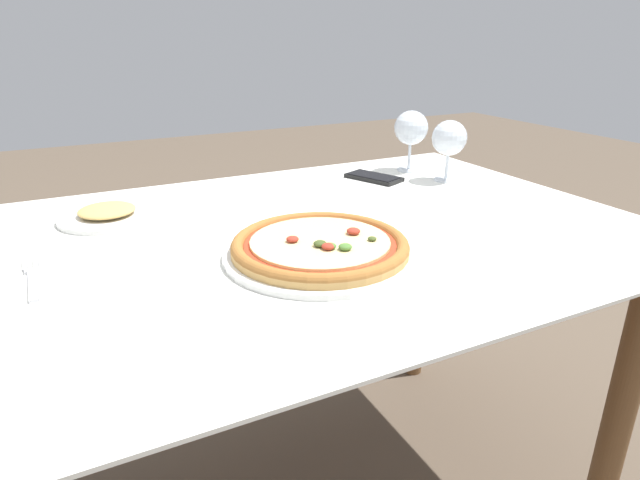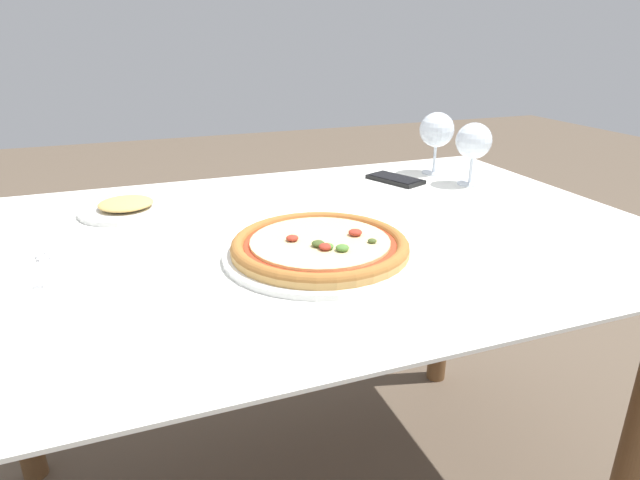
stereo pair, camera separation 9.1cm
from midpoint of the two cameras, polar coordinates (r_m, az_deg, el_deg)
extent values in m
cube|color=brown|center=(1.03, -0.55, -0.58)|extent=(1.32, 0.82, 0.04)
cube|color=silver|center=(1.02, -0.55, 0.51)|extent=(1.42, 0.92, 0.01)
cylinder|color=brown|center=(1.31, 32.77, -17.11)|extent=(0.06, 0.06, 0.67)
cylinder|color=brown|center=(1.48, -28.74, -11.66)|extent=(0.06, 0.06, 0.67)
cylinder|color=brown|center=(1.72, 14.57, -4.81)|extent=(0.06, 0.06, 0.67)
cylinder|color=white|center=(0.92, 2.83, -1.51)|extent=(0.33, 0.33, 0.01)
cylinder|color=tan|center=(0.91, 2.85, -0.87)|extent=(0.30, 0.30, 0.01)
torus|color=#A3662D|center=(0.91, 2.85, -0.53)|extent=(0.30, 0.30, 0.02)
cylinder|color=#BC381E|center=(0.91, 2.85, -0.44)|extent=(0.26, 0.26, 0.00)
cylinder|color=beige|center=(0.91, 2.86, -0.20)|extent=(0.24, 0.24, 0.00)
ellipsoid|color=#425123|center=(0.90, 8.46, -0.14)|extent=(0.02, 0.02, 0.01)
ellipsoid|color=#A83323|center=(0.90, -0.11, 0.16)|extent=(0.02, 0.02, 0.01)
ellipsoid|color=#4C7A33|center=(0.86, 5.41, -0.89)|extent=(0.02, 0.02, 0.01)
ellipsoid|color=#425123|center=(0.88, 2.98, -0.40)|extent=(0.02, 0.02, 0.01)
ellipsoid|color=#A83323|center=(0.93, 6.57, 0.77)|extent=(0.02, 0.02, 0.01)
ellipsoid|color=#4C7A33|center=(0.87, 3.78, -0.74)|extent=(0.02, 0.02, 0.01)
ellipsoid|color=#A83323|center=(0.87, 3.59, -0.77)|extent=(0.02, 0.02, 0.01)
cube|color=silver|center=(0.94, -25.18, -3.26)|extent=(0.02, 0.11, 0.00)
cube|color=silver|center=(0.99, -25.04, -1.86)|extent=(0.02, 0.01, 0.00)
cube|color=silver|center=(1.02, -25.65, -1.34)|extent=(0.01, 0.05, 0.00)
cube|color=silver|center=(1.02, -25.21, -1.28)|extent=(0.01, 0.05, 0.00)
cube|color=silver|center=(1.02, -24.77, -1.22)|extent=(0.01, 0.05, 0.00)
cube|color=silver|center=(1.02, -24.32, -1.16)|extent=(0.01, 0.05, 0.00)
cylinder|color=silver|center=(1.50, 13.73, 6.99)|extent=(0.06, 0.06, 0.00)
cylinder|color=silver|center=(1.49, 13.86, 8.46)|extent=(0.01, 0.01, 0.07)
sphere|color=silver|center=(1.48, 14.12, 11.33)|extent=(0.09, 0.09, 0.09)
cylinder|color=silver|center=(1.41, 17.44, 5.73)|extent=(0.06, 0.06, 0.00)
cylinder|color=silver|center=(1.41, 17.60, 7.16)|extent=(0.01, 0.01, 0.07)
sphere|color=silver|center=(1.39, 17.94, 10.02)|extent=(0.09, 0.09, 0.09)
cube|color=black|center=(1.40, 9.89, 6.37)|extent=(0.12, 0.16, 0.01)
cube|color=black|center=(1.40, 9.91, 6.59)|extent=(0.11, 0.14, 0.00)
cylinder|color=white|center=(1.20, -17.92, 3.04)|extent=(0.19, 0.19, 0.01)
ellipsoid|color=tan|center=(1.19, -18.00, 3.70)|extent=(0.11, 0.11, 0.02)
camera|label=1|loc=(0.05, -87.14, 1.13)|focal=30.00mm
camera|label=2|loc=(0.05, 92.86, -1.13)|focal=30.00mm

